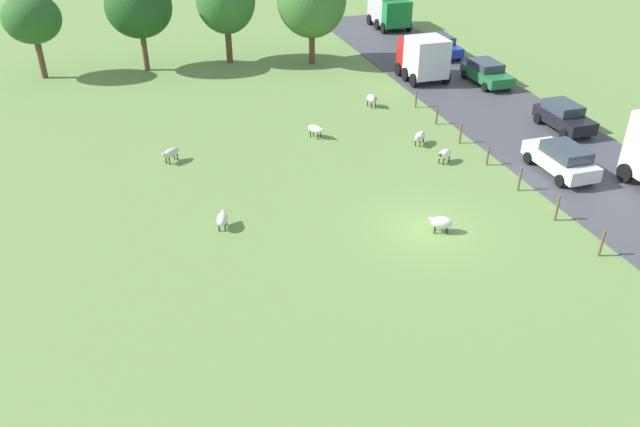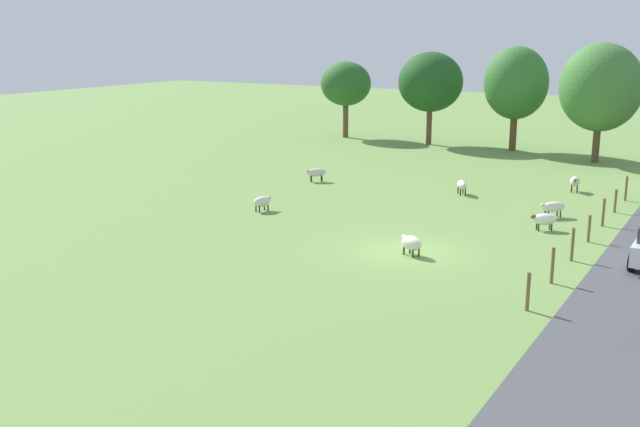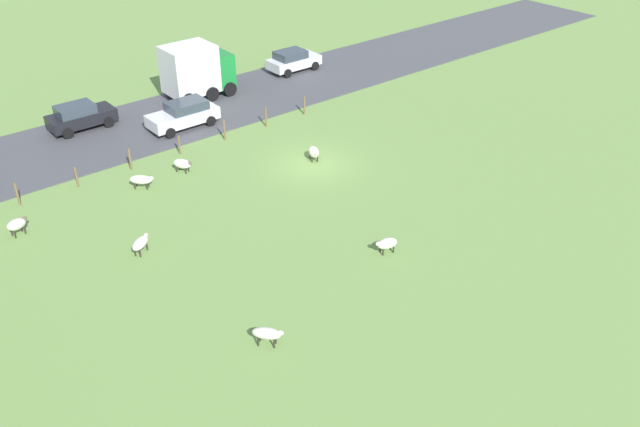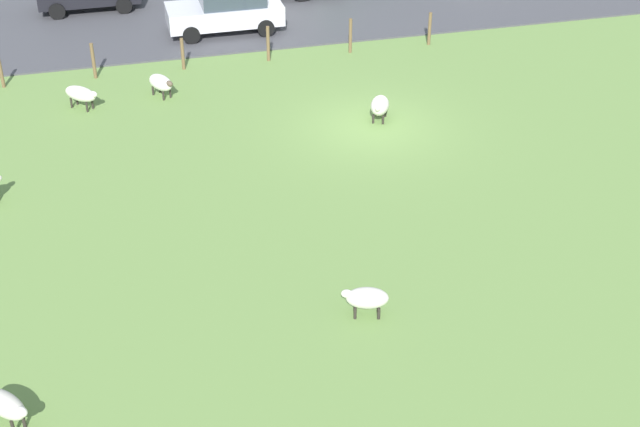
% 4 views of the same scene
% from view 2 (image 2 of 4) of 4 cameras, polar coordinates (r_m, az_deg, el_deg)
% --- Properties ---
extents(ground_plane, '(160.00, 160.00, 0.00)m').
position_cam_2_polar(ground_plane, '(30.08, 6.40, -2.83)').
color(ground_plane, '#6B8E47').
extents(sheep_0, '(1.12, 0.93, 0.78)m').
position_cam_2_polar(sheep_0, '(29.39, 6.90, -2.22)').
color(sheep_0, silver).
rests_on(sheep_0, ground_plane).
extents(sheep_1, '(0.73, 1.12, 0.72)m').
position_cam_2_polar(sheep_1, '(36.52, -4.39, 0.90)').
color(sheep_1, silver).
rests_on(sheep_1, ground_plane).
extents(sheep_2, '(1.15, 1.07, 0.78)m').
position_cam_2_polar(sheep_2, '(43.66, -0.30, 3.10)').
color(sheep_2, beige).
rests_on(sheep_2, ground_plane).
extents(sheep_3, '(1.16, 0.97, 0.75)m').
position_cam_2_polar(sheep_3, '(34.29, 16.55, -0.43)').
color(sheep_3, white).
rests_on(sheep_3, ground_plane).
extents(sheep_4, '(0.97, 1.16, 0.77)m').
position_cam_2_polar(sheep_4, '(40.88, 10.66, 2.13)').
color(sheep_4, silver).
rests_on(sheep_4, ground_plane).
extents(sheep_5, '(0.69, 1.06, 0.84)m').
position_cam_2_polar(sheep_5, '(43.13, 18.67, 2.30)').
color(sheep_5, beige).
rests_on(sheep_5, ground_plane).
extents(sheep_6, '(1.17, 1.20, 0.75)m').
position_cam_2_polar(sheep_6, '(36.80, 17.15, 0.48)').
color(sheep_6, silver).
rests_on(sheep_6, ground_plane).
extents(tree_0, '(4.89, 4.89, 7.02)m').
position_cam_2_polar(tree_0, '(58.66, 8.33, 9.78)').
color(tree_0, brown).
rests_on(tree_0, ground_plane).
extents(tree_1, '(5.31, 5.31, 7.80)m').
position_cam_2_polar(tree_1, '(53.10, 20.42, 8.90)').
color(tree_1, brown).
rests_on(tree_1, ground_plane).
extents(tree_2, '(4.08, 4.08, 6.14)m').
position_cam_2_polar(tree_2, '(62.16, 1.96, 9.73)').
color(tree_2, brown).
rests_on(tree_2, ground_plane).
extents(tree_3, '(4.56, 4.56, 7.49)m').
position_cam_2_polar(tree_3, '(56.69, 14.57, 9.49)').
color(tree_3, brown).
rests_on(tree_3, ground_plane).
extents(fence_post_0, '(0.12, 0.12, 1.24)m').
position_cam_2_polar(fence_post_0, '(24.32, 15.41, -5.70)').
color(fence_post_0, brown).
rests_on(fence_post_0, ground_plane).
extents(fence_post_1, '(0.12, 0.12, 1.28)m').
position_cam_2_polar(fence_post_1, '(27.14, 17.12, -3.76)').
color(fence_post_1, brown).
rests_on(fence_post_1, ground_plane).
extents(fence_post_2, '(0.12, 0.12, 1.29)m').
position_cam_2_polar(fence_post_2, '(30.01, 18.50, -2.23)').
color(fence_post_2, brown).
rests_on(fence_post_2, ground_plane).
extents(fence_post_3, '(0.12, 0.12, 1.14)m').
position_cam_2_polar(fence_post_3, '(32.93, 19.62, -1.08)').
color(fence_post_3, brown).
rests_on(fence_post_3, ground_plane).
extents(fence_post_4, '(0.12, 0.12, 1.26)m').
position_cam_2_polar(fence_post_4, '(35.84, 20.58, 0.08)').
color(fence_post_4, brown).
rests_on(fence_post_4, ground_plane).
extents(fence_post_5, '(0.12, 0.12, 1.13)m').
position_cam_2_polar(fence_post_5, '(38.80, 21.38, 0.88)').
color(fence_post_5, brown).
rests_on(fence_post_5, ground_plane).
extents(fence_post_6, '(0.12, 0.12, 1.27)m').
position_cam_2_polar(fence_post_6, '(41.74, 22.08, 1.76)').
color(fence_post_6, brown).
rests_on(fence_post_6, ground_plane).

